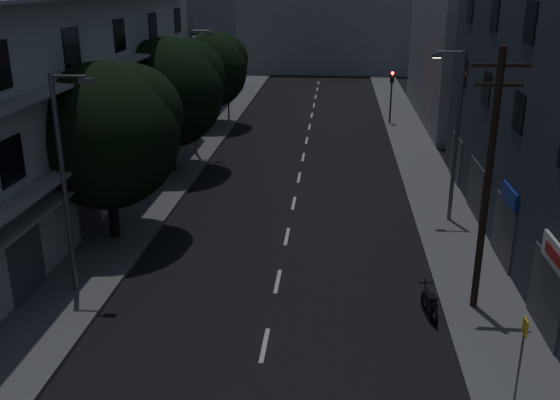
# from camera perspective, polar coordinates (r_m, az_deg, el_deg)

# --- Properties ---
(ground) EXTENTS (160.00, 160.00, 0.00)m
(ground) POSITION_cam_1_polar(r_m,az_deg,el_deg) (37.38, 1.80, 2.30)
(ground) COLOR black
(ground) RESTS_ON ground
(sidewalk_left) EXTENTS (3.00, 90.00, 0.15)m
(sidewalk_left) POSITION_cam_1_polar(r_m,az_deg,el_deg) (38.50, -9.42, 2.68)
(sidewalk_left) COLOR #565659
(sidewalk_left) RESTS_ON ground
(sidewalk_right) EXTENTS (3.00, 90.00, 0.15)m
(sidewalk_right) POSITION_cam_1_polar(r_m,az_deg,el_deg) (37.70, 13.26, 2.05)
(sidewalk_right) COLOR #565659
(sidewalk_right) RESTS_ON ground
(lane_markings) EXTENTS (0.15, 60.50, 0.01)m
(lane_markings) POSITION_cam_1_polar(r_m,az_deg,el_deg) (43.38, 2.30, 4.74)
(lane_markings) COLOR beige
(lane_markings) RESTS_ON ground
(building_left) EXTENTS (7.00, 36.00, 14.00)m
(building_left) POSITION_cam_1_polar(r_m,az_deg,el_deg) (32.15, -21.15, 10.97)
(building_left) COLOR #ADADA8
(building_left) RESTS_ON ground
(building_far_left) EXTENTS (6.00, 20.00, 16.00)m
(building_far_left) POSITION_cam_1_polar(r_m,az_deg,el_deg) (60.38, -8.65, 16.41)
(building_far_left) COLOR slate
(building_far_left) RESTS_ON ground
(building_far_right) EXTENTS (6.00, 20.00, 13.00)m
(building_far_right) POSITION_cam_1_polar(r_m,az_deg,el_deg) (53.77, 16.31, 13.91)
(building_far_right) COLOR slate
(building_far_right) RESTS_ON ground
(building_far_end) EXTENTS (24.00, 8.00, 10.00)m
(building_far_end) POSITION_cam_1_polar(r_m,az_deg,el_deg) (80.90, 3.84, 15.19)
(building_far_end) COLOR slate
(building_far_end) RESTS_ON ground
(tree_near) EXTENTS (6.29, 6.29, 7.76)m
(tree_near) POSITION_cam_1_polar(r_m,az_deg,el_deg) (27.67, -15.49, 6.17)
(tree_near) COLOR black
(tree_near) RESTS_ON sidewalk_left
(tree_mid) EXTENTS (6.40, 6.40, 7.87)m
(tree_mid) POSITION_cam_1_polar(r_m,az_deg,el_deg) (37.42, -10.04, 10.01)
(tree_mid) COLOR black
(tree_mid) RESTS_ON sidewalk_left
(tree_far) EXTENTS (5.87, 5.87, 7.26)m
(tree_far) POSITION_cam_1_polar(r_m,az_deg,el_deg) (49.29, -6.43, 11.99)
(tree_far) COLOR black
(tree_far) RESTS_ON sidewalk_left
(traffic_signal_far_right) EXTENTS (0.28, 0.37, 4.10)m
(traffic_signal_far_right) POSITION_cam_1_polar(r_m,az_deg,el_deg) (50.79, 10.18, 10.20)
(traffic_signal_far_right) COLOR black
(traffic_signal_far_right) RESTS_ON sidewalk_right
(traffic_signal_far_left) EXTENTS (0.28, 0.37, 4.10)m
(traffic_signal_far_left) POSITION_cam_1_polar(r_m,az_deg,el_deg) (50.96, -4.78, 10.47)
(traffic_signal_far_left) COLOR black
(traffic_signal_far_left) RESTS_ON sidewalk_left
(street_lamp_left_near) EXTENTS (1.51, 0.25, 8.00)m
(street_lamp_left_near) POSITION_cam_1_polar(r_m,az_deg,el_deg) (23.02, -18.98, 2.13)
(street_lamp_left_near) COLOR #595B61
(street_lamp_left_near) RESTS_ON sidewalk_left
(street_lamp_right) EXTENTS (1.51, 0.25, 8.00)m
(street_lamp_right) POSITION_cam_1_polar(r_m,az_deg,el_deg) (29.84, 15.69, 6.28)
(street_lamp_right) COLOR #57585E
(street_lamp_right) RESTS_ON sidewalk_right
(street_lamp_left_far) EXTENTS (1.51, 0.25, 8.00)m
(street_lamp_left_far) POSITION_cam_1_polar(r_m,az_deg,el_deg) (40.96, -7.78, 10.27)
(street_lamp_left_far) COLOR slate
(street_lamp_left_far) RESTS_ON sidewalk_left
(utility_pole) EXTENTS (1.80, 0.24, 9.00)m
(utility_pole) POSITION_cam_1_polar(r_m,az_deg,el_deg) (21.65, 18.48, 1.86)
(utility_pole) COLOR black
(utility_pole) RESTS_ON sidewalk_right
(bus_stop_sign) EXTENTS (0.06, 0.35, 2.52)m
(bus_stop_sign) POSITION_cam_1_polar(r_m,az_deg,el_deg) (18.18, 21.29, -12.27)
(bus_stop_sign) COLOR #595B60
(bus_stop_sign) RESTS_ON sidewalk_right
(motorcycle) EXTENTS (0.56, 1.78, 1.15)m
(motorcycle) POSITION_cam_1_polar(r_m,az_deg,el_deg) (22.45, 13.51, -9.27)
(motorcycle) COLOR black
(motorcycle) RESTS_ON ground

